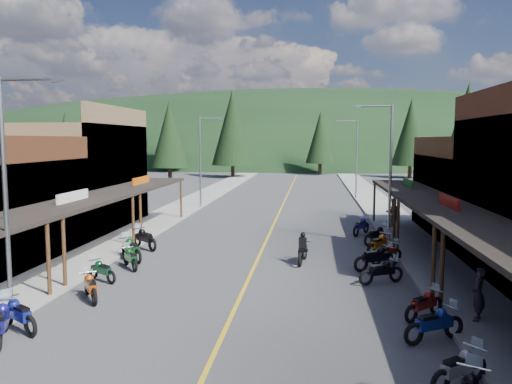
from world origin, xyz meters
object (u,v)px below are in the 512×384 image
(bike_west_5, at_px, (18,313))
(streetlight_2, at_px, (388,167))
(bike_west_7, at_px, (102,269))
(bike_east_9, at_px, (387,252))
(pedestrian_east_a, at_px, (478,294))
(pine_5, at_px, (491,129))
(bike_east_11, at_px, (377,234))
(pine_7, at_px, (138,134))
(bike_east_8, at_px, (376,257))
(pine_2, at_px, (233,127))
(shop_west_3, at_px, (69,177))
(pine_1, at_px, (169,133))
(bike_east_6, at_px, (424,303))
(bike_east_7, at_px, (381,270))
(pedestrian_east_b, at_px, (393,212))
(bike_west_8, at_px, (130,257))
(pine_10, at_px, (169,134))
(bike_east_10, at_px, (380,243))
(pine_4, at_px, (411,132))
(pine_9, at_px, (483,137))
(bike_east_5, at_px, (434,322))
(streetlight_0, at_px, (9,189))
(pine_0, at_px, (66,137))
(bike_east_4, at_px, (460,366))
(bike_west_9, at_px, (131,248))
(pine_11, at_px, (467,129))
(bike_east_12, at_px, (361,225))
(pine_3, at_px, (320,137))
(streetlight_3, at_px, (355,155))
(pine_8, at_px, (116,140))
(bike_west_6, at_px, (90,286))
(bike_west_10, at_px, (145,237))
(bike_west_4, at_px, (1,320))

(bike_west_5, bearing_deg, streetlight_2, -10.15)
(bike_west_5, relative_size, bike_west_7, 1.15)
(bike_east_9, height_order, pedestrian_east_a, pedestrian_east_a)
(pine_5, relative_size, bike_east_11, 6.46)
(pine_7, distance_m, bike_east_8, 83.17)
(pine_2, height_order, bike_east_9, pine_2)
(shop_west_3, relative_size, pine_1, 0.87)
(streetlight_2, bearing_deg, bike_east_6, -92.16)
(bike_east_7, xyz_separation_m, pedestrian_east_b, (2.55, 13.56, 0.51))
(shop_west_3, xyz_separation_m, bike_west_8, (8.05, -10.13, -2.96))
(pine_10, bearing_deg, bike_east_10, -61.61)
(bike_east_6, bearing_deg, bike_west_8, -155.86)
(shop_west_3, bearing_deg, bike_east_7, -30.25)
(pine_4, relative_size, pine_9, 1.16)
(bike_east_9, bearing_deg, bike_east_5, -40.51)
(bike_west_8, bearing_deg, streetlight_2, -8.46)
(pine_2, bearing_deg, pine_1, 139.40)
(bike_east_8, bearing_deg, bike_east_10, 140.30)
(streetlight_0, height_order, pine_0, pine_0)
(bike_east_4, bearing_deg, bike_west_9, -170.34)
(pine_11, bearing_deg, bike_east_9, -111.59)
(bike_east_7, distance_m, bike_east_12, 10.86)
(bike_west_5, bearing_deg, shop_west_3, 54.51)
(bike_west_9, bearing_deg, pedestrian_east_b, -4.89)
(pine_2, height_order, pine_3, pine_2)
(pine_7, bearing_deg, bike_east_11, -60.52)
(streetlight_3, bearing_deg, bike_east_10, -91.69)
(bike_east_8, bearing_deg, bike_west_5, -83.31)
(pine_8, bearing_deg, bike_east_6, -57.11)
(bike_west_8, height_order, bike_east_5, bike_east_5)
(pine_4, distance_m, bike_east_11, 53.69)
(pine_2, xyz_separation_m, pedestrian_east_b, (18.17, -44.46, -6.89))
(bike_east_7, bearing_deg, pine_2, 168.39)
(pine_8, distance_m, bike_east_4, 56.71)
(pine_3, distance_m, bike_east_11, 58.36)
(pine_4, height_order, pedestrian_east_a, pine_4)
(streetlight_2, relative_size, pine_10, 0.69)
(bike_east_6, bearing_deg, streetlight_3, 136.54)
(shop_west_3, relative_size, bike_west_6, 5.44)
(pine_9, xyz_separation_m, bike_west_7, (-30.16, -46.01, -5.85))
(pine_9, distance_m, pedestrian_east_a, 52.18)
(bike_west_10, xyz_separation_m, bike_east_12, (12.28, 5.54, -0.03))
(pine_9, bearing_deg, pedestrian_east_b, -116.71)
(bike_west_9, bearing_deg, streetlight_3, 22.25)
(pine_1, bearing_deg, bike_west_4, -77.25)
(streetlight_3, relative_size, pine_1, 0.64)
(shop_west_3, height_order, streetlight_3, shop_west_3)
(bike_west_6, height_order, bike_east_8, bike_east_8)
(shop_west_3, height_order, bike_west_9, shop_west_3)
(bike_east_9, bearing_deg, streetlight_2, 131.72)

